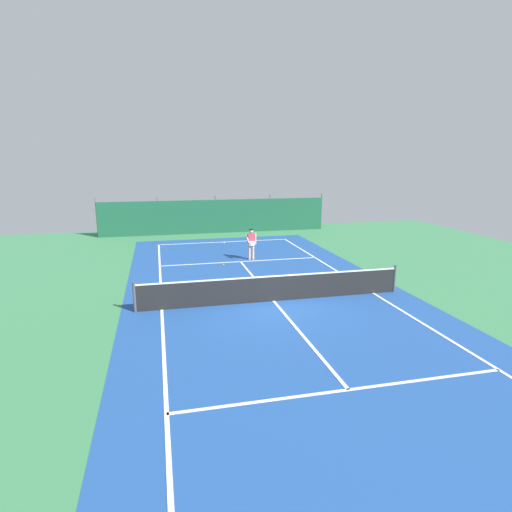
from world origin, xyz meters
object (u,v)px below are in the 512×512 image
Objects in this scene: tennis_ball_midcourt at (168,244)px; tennis_ball_by_sideline at (224,265)px; tennis_player at (251,242)px; tennis_ball_near_player at (297,275)px; tennis_net at (274,288)px; parked_car at (243,215)px.

tennis_ball_midcourt and tennis_ball_by_sideline have the same top height.
tennis_player reaches higher than tennis_ball_near_player.
tennis_ball_midcourt is 1.00× the size of tennis_ball_by_sideline.
tennis_net is at bearing -80.58° from tennis_ball_by_sideline.
tennis_net is 153.33× the size of tennis_ball_near_player.
tennis_net is 12.35m from tennis_ball_midcourt.
tennis_ball_midcourt is 0.01× the size of parked_car.
tennis_player is at bearing -50.41° from tennis_ball_midcourt.
tennis_player is (0.65, 6.75, 0.45)m from tennis_net.
tennis_player is 6.65m from tennis_ball_midcourt.
tennis_ball_by_sideline is at bearing 136.55° from tennis_ball_near_player.
tennis_ball_midcourt is at bearing 39.85° from parked_car.
tennis_ball_by_sideline is at bearing 66.35° from parked_car.
tennis_player reaches higher than tennis_ball_by_sideline.
parked_car is (3.62, 12.72, 0.81)m from tennis_ball_by_sideline.
tennis_ball_midcourt is 6.47m from tennis_ball_by_sideline.
tennis_net is at bearing 82.26° from tennis_player.
parked_car is (6.19, 6.78, 0.81)m from tennis_ball_midcourt.
parked_car reaches higher than tennis_ball_by_sideline.
tennis_ball_near_player is at bearing 79.73° from parked_car.
tennis_net is 153.33× the size of tennis_ball_midcourt.
parked_car reaches higher than tennis_player.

